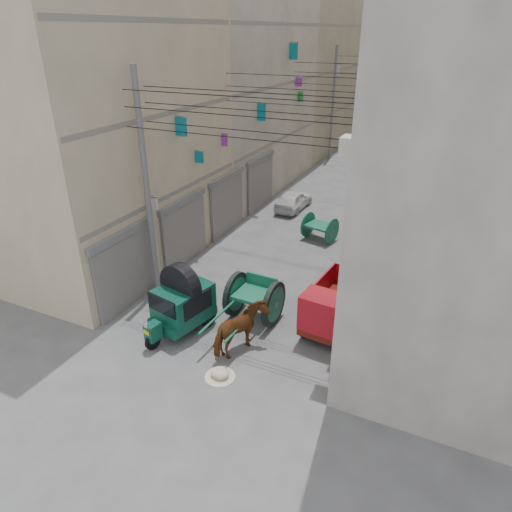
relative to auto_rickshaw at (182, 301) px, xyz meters
The scene contains 17 objects.
ground 4.67m from the auto_rickshaw, 72.81° to the right, with size 140.00×140.00×0.00m, color #4A4A4C.
building_row_left 30.99m from the auto_rickshaw, 102.59° to the left, with size 8.00×62.00×14.00m.
end_cap_building 61.91m from the auto_rickshaw, 88.75° to the left, with size 22.00×10.00×13.00m, color #9C977B.
shutters_left 6.58m from the auto_rickshaw, 113.11° to the left, with size 0.18×14.40×2.88m.
signboards 17.53m from the auto_rickshaw, 85.60° to the left, with size 8.22×40.52×5.67m.
ac_units 8.75m from the auto_rickshaw, 33.69° to the left, with size 0.70×6.55×3.35m.
utility_poles 13.06m from the auto_rickshaw, 83.95° to the left, with size 7.40×22.20×8.00m.
overhead_cables 11.64m from the auto_rickshaw, 82.40° to the left, with size 7.40×22.52×1.12m.
auto_rickshaw is the anchor object (origin of this frame).
tonga_cart 2.43m from the auto_rickshaw, 40.06° to the left, with size 1.69×3.49×1.55m.
mini_truck 4.83m from the auto_rickshaw, 23.51° to the left, with size 1.64×3.17×1.72m.
second_cart 9.00m from the auto_rickshaw, 78.39° to the left, with size 1.62×1.50×1.22m.
feed_sack 2.88m from the auto_rickshaw, 34.70° to the right, with size 0.55×0.44×0.28m, color beige.
horse 2.30m from the auto_rickshaw, ahead, with size 0.85×1.87×1.58m, color brown.
distant_car_white 12.18m from the auto_rickshaw, 93.63° to the left, with size 1.25×3.10×1.06m, color silver.
distant_car_grey 28.32m from the auto_rickshaw, 84.35° to the left, with size 1.35×3.87×1.27m, color #585D5A.
distant_car_green 37.20m from the auto_rickshaw, 89.99° to the left, with size 1.82×4.48×1.30m, color #1C533A.
Camera 1 is at (6.15, -5.95, 8.90)m, focal length 32.00 mm.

